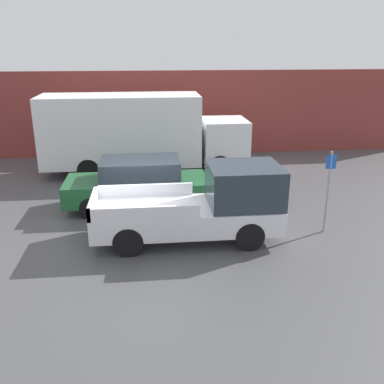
{
  "coord_description": "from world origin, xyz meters",
  "views": [
    {
      "loc": [
        0.18,
        -11.74,
        5.36
      ],
      "look_at": [
        1.48,
        0.46,
        1.07
      ],
      "focal_mm": 40.0,
      "sensor_mm": 36.0,
      "label": 1
    }
  ],
  "objects_px": {
    "car": "(138,183)",
    "parking_sign": "(328,188)",
    "pickup_truck": "(205,206)",
    "newspaper_box": "(57,147)",
    "delivery_truck": "(137,132)"
  },
  "relations": [
    {
      "from": "delivery_truck",
      "to": "newspaper_box",
      "type": "xyz_separation_m",
      "value": [
        -3.97,
        2.76,
        -1.22
      ]
    },
    {
      "from": "delivery_truck",
      "to": "car",
      "type": "bearing_deg",
      "value": -89.28
    },
    {
      "from": "pickup_truck",
      "to": "car",
      "type": "xyz_separation_m",
      "value": [
        -1.93,
        2.71,
        -0.14
      ]
    },
    {
      "from": "newspaper_box",
      "to": "car",
      "type": "bearing_deg",
      "value": -60.12
    },
    {
      "from": "pickup_truck",
      "to": "delivery_truck",
      "type": "distance_m",
      "value": 7.28
    },
    {
      "from": "pickup_truck",
      "to": "car",
      "type": "relative_size",
      "value": 1.11
    },
    {
      "from": "pickup_truck",
      "to": "newspaper_box",
      "type": "bearing_deg",
      "value": 121.52
    },
    {
      "from": "parking_sign",
      "to": "car",
      "type": "bearing_deg",
      "value": 154.4
    },
    {
      "from": "pickup_truck",
      "to": "newspaper_box",
      "type": "height_order",
      "value": "pickup_truck"
    },
    {
      "from": "car",
      "to": "parking_sign",
      "type": "relative_size",
      "value": 1.93
    },
    {
      "from": "delivery_truck",
      "to": "newspaper_box",
      "type": "bearing_deg",
      "value": 145.26
    },
    {
      "from": "pickup_truck",
      "to": "parking_sign",
      "type": "xyz_separation_m",
      "value": [
        3.61,
        0.05,
        0.39
      ]
    },
    {
      "from": "car",
      "to": "parking_sign",
      "type": "height_order",
      "value": "parking_sign"
    },
    {
      "from": "delivery_truck",
      "to": "parking_sign",
      "type": "xyz_separation_m",
      "value": [
        5.6,
        -6.91,
        -0.39
      ]
    },
    {
      "from": "car",
      "to": "pickup_truck",
      "type": "bearing_deg",
      "value": -54.49
    }
  ]
}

